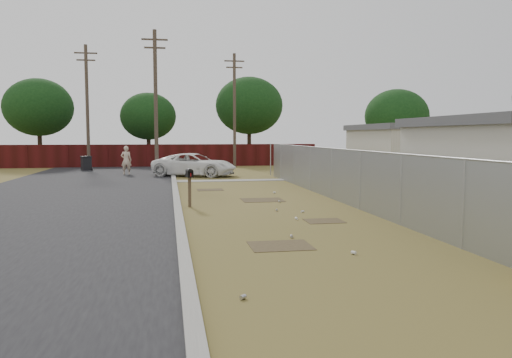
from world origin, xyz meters
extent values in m
plane|color=olive|center=(0.00, 0.00, 0.00)|extent=(120.00, 120.00, 0.00)
cube|color=black|center=(-7.50, 8.00, 0.01)|extent=(9.00, 60.00, 0.02)
cube|color=#A4A399|center=(-3.00, 8.00, 0.06)|extent=(0.25, 60.00, 0.12)
cube|color=#A4A399|center=(0.00, 11.50, 0.01)|extent=(6.20, 1.00, 0.03)
cylinder|color=#919499|center=(3.10, -6.00, 1.00)|extent=(0.06, 0.06, 2.00)
cylinder|color=#919499|center=(3.10, -3.00, 1.00)|extent=(0.06, 0.06, 2.00)
cylinder|color=#919499|center=(3.10, 0.00, 1.00)|extent=(0.06, 0.06, 2.00)
cylinder|color=#919499|center=(3.10, 3.00, 1.00)|extent=(0.06, 0.06, 2.00)
cylinder|color=#919499|center=(3.10, 6.00, 1.00)|extent=(0.06, 0.06, 2.00)
cylinder|color=#919499|center=(3.10, 9.00, 1.00)|extent=(0.06, 0.06, 2.00)
cylinder|color=#919499|center=(3.10, 12.00, 1.00)|extent=(0.06, 0.06, 2.00)
cylinder|color=#919499|center=(3.10, 15.00, 1.00)|extent=(0.06, 0.06, 2.00)
cylinder|color=#919499|center=(3.10, 1.00, 2.00)|extent=(0.04, 26.00, 0.04)
cube|color=gray|center=(3.10, 1.00, 1.00)|extent=(0.01, 26.00, 2.00)
cube|color=black|center=(3.16, 1.00, 0.30)|extent=(0.03, 26.00, 0.60)
cube|color=#410E0E|center=(-6.00, 25.00, 0.90)|extent=(30.00, 0.12, 1.80)
cylinder|color=brown|center=(-4.00, 16.00, 4.50)|extent=(0.24, 0.24, 9.00)
cube|color=brown|center=(-4.00, 16.00, 8.40)|extent=(1.60, 0.10, 0.10)
cube|color=brown|center=(-4.00, 16.00, 7.90)|extent=(1.30, 0.10, 0.10)
cylinder|color=brown|center=(-9.00, 22.00, 4.50)|extent=(0.24, 0.24, 9.00)
cube|color=brown|center=(-9.00, 22.00, 8.40)|extent=(1.60, 0.10, 0.10)
cube|color=brown|center=(-9.00, 22.00, 7.90)|extent=(1.30, 0.10, 0.10)
cylinder|color=brown|center=(2.00, 24.00, 4.50)|extent=(0.24, 0.24, 9.00)
cube|color=brown|center=(2.00, 24.00, 8.40)|extent=(1.60, 0.10, 0.10)
cube|color=brown|center=(2.00, 24.00, 7.90)|extent=(1.30, 0.10, 0.10)
cube|color=beige|center=(10.50, 9.00, 1.40)|extent=(7.00, 6.00, 2.80)
cube|color=#4E4E53|center=(10.50, 9.00, 2.95)|extent=(7.28, 6.24, 0.30)
cylinder|color=#322216|center=(-14.00, 29.00, 1.65)|extent=(0.36, 0.36, 3.30)
ellipsoid|color=black|center=(-14.00, 29.00, 4.88)|extent=(5.70, 5.70, 4.84)
cylinder|color=#322216|center=(-5.00, 30.00, 1.43)|extent=(0.36, 0.36, 2.86)
ellipsoid|color=black|center=(-5.00, 30.00, 4.23)|extent=(4.94, 4.94, 4.20)
cylinder|color=#322216|center=(4.00, 29.00, 1.76)|extent=(0.36, 0.36, 3.52)
ellipsoid|color=black|center=(4.00, 29.00, 5.20)|extent=(6.08, 6.08, 5.17)
cylinder|color=#322216|center=(13.00, 18.00, 1.32)|extent=(0.36, 0.36, 2.64)
ellipsoid|color=black|center=(13.00, 18.00, 3.90)|extent=(4.56, 4.56, 3.88)
cube|color=brown|center=(-2.56, 1.65, 0.56)|extent=(0.11, 0.11, 1.12)
cube|color=black|center=(-2.56, 1.65, 1.15)|extent=(0.26, 0.56, 0.20)
cylinder|color=black|center=(-2.56, 1.65, 1.26)|extent=(0.26, 0.56, 0.20)
cube|color=#B20C11|center=(-2.53, 1.36, 1.15)|extent=(0.03, 0.05, 0.11)
imported|color=white|center=(-1.68, 14.95, 0.71)|extent=(5.63, 4.26, 1.42)
imported|color=beige|center=(-5.94, 16.94, 0.92)|extent=(0.70, 0.49, 1.85)
cube|color=black|center=(-9.09, 21.35, 0.49)|extent=(0.81, 0.81, 0.98)
cube|color=black|center=(-9.09, 21.35, 1.00)|extent=(0.89, 0.89, 0.08)
cylinder|color=black|center=(-8.69, 21.20, 0.10)|extent=(0.13, 0.21, 0.20)
cylinder|color=silver|center=(0.55, -6.06, 0.04)|extent=(0.11, 0.12, 0.07)
cylinder|color=#A1A1A6|center=(-0.33, -4.17, 0.04)|extent=(0.08, 0.10, 0.07)
cylinder|color=silver|center=(1.01, -0.31, 0.04)|extent=(0.12, 0.11, 0.07)
cylinder|color=#A1A1A6|center=(-2.19, -8.53, 0.04)|extent=(0.12, 0.12, 0.07)
cylinder|color=silver|center=(1.24, 5.13, 0.04)|extent=(0.12, 0.11, 0.07)
cylinder|color=#A1A1A6|center=(0.24, 0.15, 0.04)|extent=(0.09, 0.11, 0.07)
cylinder|color=silver|center=(0.46, -1.61, 0.04)|extent=(0.07, 0.10, 0.07)
cylinder|color=#A1A1A6|center=(0.80, 2.22, 0.04)|extent=(0.07, 0.10, 0.07)
camera|label=1|loc=(-3.29, -15.91, 2.51)|focal=35.00mm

